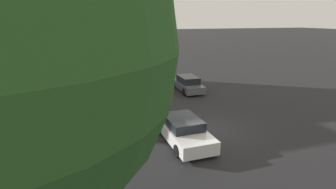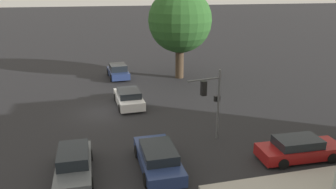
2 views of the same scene
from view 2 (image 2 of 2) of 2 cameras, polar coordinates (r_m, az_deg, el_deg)
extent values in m
plane|color=black|center=(26.21, -11.20, -2.95)|extent=(300.00, 300.00, 0.00)
cylinder|color=#423323|center=(34.94, 2.02, 5.80)|extent=(0.88, 0.88, 3.59)
sphere|color=#285623|center=(34.28, 2.10, 12.75)|extent=(6.55, 6.55, 6.55)
cylinder|color=#515456|center=(20.70, 8.74, -1.85)|extent=(0.14, 0.14, 4.56)
cylinder|color=#515456|center=(19.63, 6.28, 2.60)|extent=(0.44, 2.16, 0.10)
cube|color=black|center=(19.78, 6.23, 1.07)|extent=(0.34, 0.34, 0.90)
sphere|color=red|center=(19.85, 5.99, 2.04)|extent=(0.20, 0.20, 0.20)
sphere|color=#99660F|center=(19.94, 5.96, 1.22)|extent=(0.20, 0.20, 0.20)
sphere|color=#0F511E|center=(20.03, 5.94, 0.40)|extent=(0.20, 0.20, 0.20)
cube|color=black|center=(20.72, 8.53, -0.70)|extent=(0.27, 0.38, 0.35)
sphere|color=orange|center=(20.83, 8.33, -0.58)|extent=(0.18, 0.18, 0.18)
cube|color=navy|center=(35.62, -8.70, 3.75)|extent=(4.26, 2.12, 0.67)
cube|color=black|center=(35.31, -8.71, 4.71)|extent=(2.25, 1.78, 0.64)
cylinder|color=black|center=(36.79, -10.37, 3.84)|extent=(0.71, 0.26, 0.70)
cylinder|color=black|center=(37.03, -7.64, 4.07)|extent=(0.71, 0.26, 0.70)
cylinder|color=black|center=(34.32, -9.81, 2.83)|extent=(0.71, 0.26, 0.70)
cylinder|color=black|center=(34.57, -6.89, 3.08)|extent=(0.71, 0.26, 0.70)
cube|color=navy|center=(17.85, -1.77, -11.28)|extent=(4.80, 1.95, 0.66)
cube|color=black|center=(17.40, -1.65, -9.92)|extent=(2.50, 1.71, 0.50)
cylinder|color=black|center=(19.08, -5.42, -9.85)|extent=(0.72, 0.22, 0.72)
cylinder|color=black|center=(19.38, -0.04, -9.29)|extent=(0.72, 0.22, 0.72)
cylinder|color=black|center=(16.54, -3.82, -14.59)|extent=(0.72, 0.22, 0.72)
cylinder|color=black|center=(16.89, 2.43, -13.82)|extent=(0.72, 0.22, 0.72)
cube|color=silver|center=(27.16, -6.86, -0.81)|extent=(4.57, 2.08, 0.68)
cube|color=black|center=(26.81, -6.85, 0.26)|extent=(2.40, 1.78, 0.50)
cylinder|color=black|center=(28.43, -9.12, -0.47)|extent=(0.63, 0.24, 0.62)
cylinder|color=black|center=(28.68, -5.50, -0.15)|extent=(0.63, 0.24, 0.62)
cylinder|color=black|center=(25.81, -8.34, -2.38)|extent=(0.63, 0.24, 0.62)
cylinder|color=black|center=(26.08, -4.36, -2.01)|extent=(0.63, 0.24, 0.62)
cube|color=#4C5156|center=(17.90, -16.03, -12.11)|extent=(4.68, 1.81, 0.63)
cube|color=black|center=(17.77, -16.18, -10.09)|extent=(2.44, 1.57, 0.60)
cylinder|color=black|center=(16.71, -13.28, -14.91)|extent=(0.63, 0.23, 0.62)
cylinder|color=black|center=(16.84, -19.03, -15.20)|extent=(0.63, 0.23, 0.62)
cylinder|color=black|center=(19.21, -13.36, -10.26)|extent=(0.63, 0.23, 0.62)
cylinder|color=black|center=(19.32, -18.27, -10.55)|extent=(0.63, 0.23, 0.62)
cube|color=maroon|center=(20.20, 21.95, -9.08)|extent=(1.90, 4.86, 0.66)
cube|color=black|center=(19.86, 21.68, -7.70)|extent=(1.61, 2.55, 0.48)
cylinder|color=black|center=(21.68, 24.04, -8.02)|extent=(0.24, 0.62, 0.61)
cylinder|color=black|center=(20.56, 26.63, -9.86)|extent=(0.24, 0.62, 0.61)
cylinder|color=black|center=(20.16, 17.05, -9.19)|extent=(0.24, 0.62, 0.61)
cylinder|color=black|center=(18.94, 19.40, -11.30)|extent=(0.24, 0.62, 0.61)
camera|label=1|loc=(38.73, -2.42, 14.14)|focal=28.00mm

